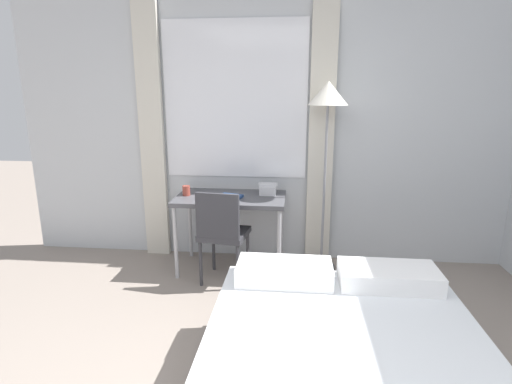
% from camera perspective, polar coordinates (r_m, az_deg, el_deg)
% --- Properties ---
extents(wall_back_with_window, '(5.36, 0.13, 2.70)m').
position_cam_1_polar(wall_back_with_window, '(3.97, 3.22, 9.32)').
color(wall_back_with_window, silver).
rests_on(wall_back_with_window, ground_plane).
extents(desk, '(1.02, 0.59, 0.73)m').
position_cam_1_polar(desk, '(3.77, -3.64, -1.61)').
color(desk, '#4C4C51').
rests_on(desk, ground_plane).
extents(desk_chair, '(0.45, 0.45, 0.86)m').
position_cam_1_polar(desk_chair, '(3.54, -4.87, -5.45)').
color(desk_chair, '#333338').
rests_on(desk_chair, ground_plane).
extents(standing_lamp, '(0.36, 0.36, 1.78)m').
position_cam_1_polar(standing_lamp, '(3.68, 10.19, 11.41)').
color(standing_lamp, '#4C4C51').
rests_on(standing_lamp, ground_plane).
extents(telephone, '(0.18, 0.18, 0.11)m').
position_cam_1_polar(telephone, '(3.83, 1.72, 0.42)').
color(telephone, silver).
rests_on(telephone, desk).
extents(book, '(0.24, 0.20, 0.02)m').
position_cam_1_polar(book, '(3.70, -3.69, -0.64)').
color(book, navy).
rests_on(book, desk).
extents(mug, '(0.07, 0.07, 0.09)m').
position_cam_1_polar(mug, '(3.83, -9.93, 0.20)').
color(mug, '#993F33').
rests_on(mug, desk).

